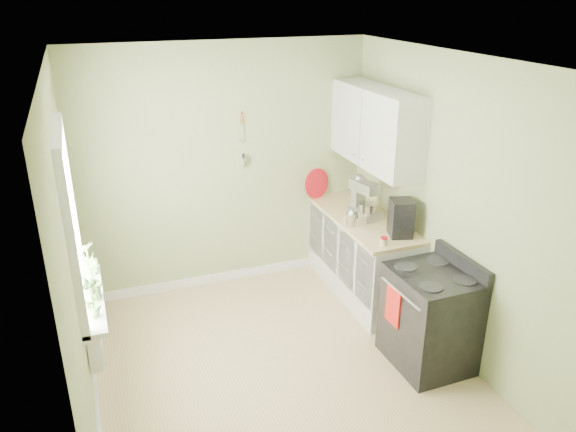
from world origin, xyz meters
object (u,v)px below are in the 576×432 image
object	(u,v)px
stand_mixer	(364,201)
kettle	(351,218)
coffee_maker	(401,219)
stove	(430,318)

from	to	relation	value
stand_mixer	kettle	world-z (taller)	stand_mixer
kettle	coffee_maker	size ratio (longest dim) A/B	0.47
kettle	coffee_maker	distance (m)	0.52
stand_mixer	kettle	xyz separation A→B (m)	(-0.23, -0.18, -0.10)
stand_mixer	kettle	size ratio (longest dim) A/B	2.53
stand_mixer	kettle	distance (m)	0.31
stove	kettle	size ratio (longest dim) A/B	5.84
coffee_maker	stand_mixer	bearing A→B (deg)	102.30
stand_mixer	coffee_maker	distance (m)	0.56
stove	stand_mixer	xyz separation A→B (m)	(0.00, 1.34, 0.64)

